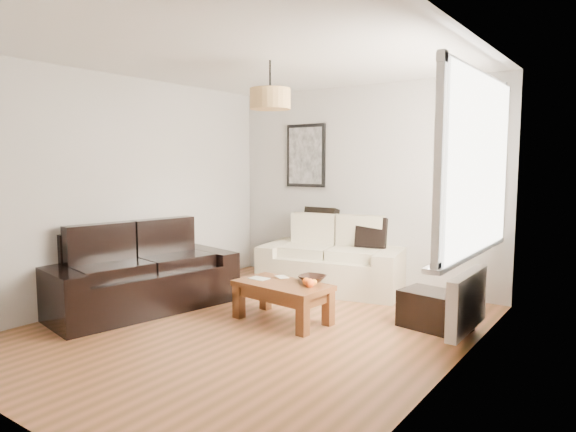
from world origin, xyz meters
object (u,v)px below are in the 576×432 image
Objects in this scene: loveseat_cream at (333,255)px; coffee_table at (283,302)px; ottoman at (435,310)px; sofa_leather at (141,270)px.

loveseat_cream is 1.47m from coffee_table.
loveseat_cream is at bearing 154.87° from ottoman.
ottoman is (2.88, 1.22, -0.25)m from sofa_leather.
coffee_table is 1.50m from ottoman.
loveseat_cream is at bearing -22.13° from sofa_leather.
coffee_table is at bearing -91.91° from loveseat_cream.
loveseat_cream is 0.87× the size of sofa_leather.
sofa_leather is (-1.29, -1.97, -0.00)m from loveseat_cream.
sofa_leather is at bearing -157.06° from ottoman.
sofa_leather is 2.05× the size of coffee_table.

